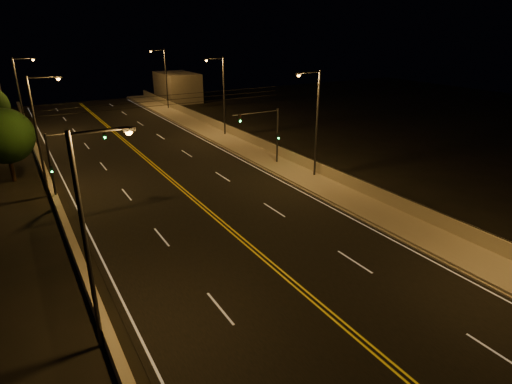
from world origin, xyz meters
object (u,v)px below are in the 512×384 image
traffic_signal_right (269,131)px  traffic_signal_left (64,159)px  streetlight_4 (91,231)px  streetlight_3 (164,76)px  streetlight_1 (315,119)px  streetlight_6 (22,93)px  tree_0 (5,136)px  streetlight_2 (222,92)px  streetlight_5 (40,130)px

traffic_signal_right → traffic_signal_left: size_ratio=1.00×
streetlight_4 → traffic_signal_left: size_ratio=1.70×
traffic_signal_right → streetlight_3: bearing=87.4°
streetlight_1 → streetlight_4: size_ratio=1.00×
streetlight_6 → tree_0: size_ratio=1.46×
streetlight_6 → streetlight_4: bearing=-90.0°
streetlight_3 → traffic_signal_right: (-1.58, -34.87, -1.94)m
streetlight_1 → streetlight_3: same height
streetlight_3 → streetlight_6: bearing=-155.5°
streetlight_2 → streetlight_4: 38.39m
streetlight_3 → traffic_signal_right: size_ratio=1.70×
streetlight_3 → streetlight_5: (-21.47, -32.57, 0.00)m
streetlight_2 → streetlight_5: (-21.47, -11.16, 0.00)m
streetlight_6 → tree_0: 17.31m
streetlight_5 → traffic_signal_right: 20.12m
streetlight_1 → streetlight_5: bearing=160.8°
streetlight_1 → streetlight_4: (-21.47, -13.16, 0.00)m
streetlight_3 → tree_0: (-24.01, -26.87, -1.39)m
streetlight_3 → traffic_signal_right: bearing=-92.6°
streetlight_5 → streetlight_3: bearing=56.6°
streetlight_5 → tree_0: (-2.53, 5.70, -1.39)m
streetlight_4 → streetlight_6: (0.00, 43.42, 0.00)m
streetlight_5 → traffic_signal_left: streetlight_5 is taller
streetlight_5 → traffic_signal_right: (19.90, -2.31, -1.94)m
streetlight_1 → streetlight_2: 18.66m
streetlight_4 → tree_0: size_ratio=1.46×
streetlight_2 → traffic_signal_left: 24.44m
streetlight_1 → tree_0: bearing=151.2°
streetlight_1 → streetlight_2: bearing=90.0°
streetlight_2 → streetlight_1: bearing=-90.0°
streetlight_3 → traffic_signal_left: size_ratio=1.70×
streetlight_3 → streetlight_4: size_ratio=1.00×
streetlight_1 → streetlight_5: (-21.47, 7.49, 0.00)m
streetlight_3 → streetlight_5: 39.01m
streetlight_5 → traffic_signal_right: bearing=-6.6°
streetlight_5 → streetlight_6: size_ratio=1.00×
streetlight_5 → streetlight_6: (0.00, 22.76, 0.00)m
streetlight_1 → traffic_signal_left: 21.04m
streetlight_4 → streetlight_5: same height
tree_0 → traffic_signal_left: bearing=-65.1°
streetlight_1 → streetlight_3: 40.06m
traffic_signal_right → streetlight_4: bearing=-137.3°
streetlight_1 → streetlight_2: (0.00, 18.66, 0.00)m
traffic_signal_right → tree_0: 23.82m
tree_0 → streetlight_6: bearing=81.6°
streetlight_2 → streetlight_3: 21.40m
streetlight_1 → streetlight_2: same height
traffic_signal_right → streetlight_5: bearing=173.4°
streetlight_2 → traffic_signal_left: size_ratio=1.70×
streetlight_5 → traffic_signal_left: 3.23m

